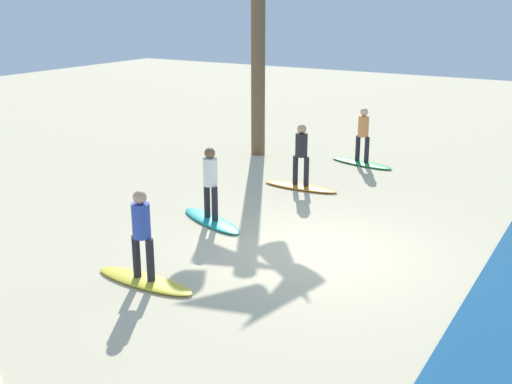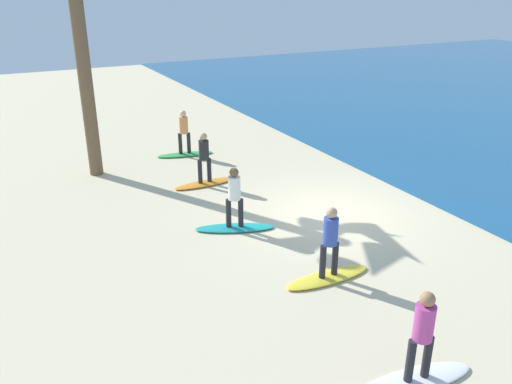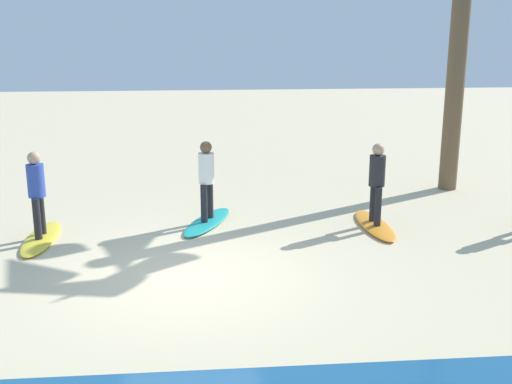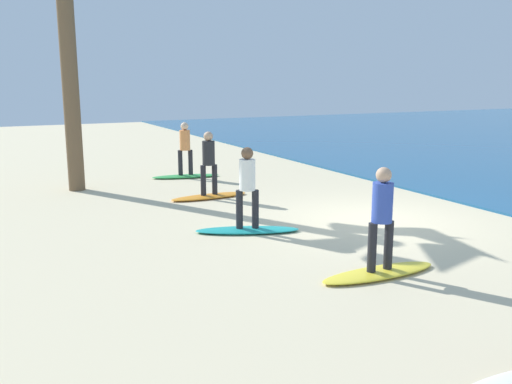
% 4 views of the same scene
% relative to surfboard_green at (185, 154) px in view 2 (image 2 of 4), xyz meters
% --- Properties ---
extents(ground_plane, '(60.00, 60.00, 0.00)m').
position_rel_surfboard_green_xyz_m(ground_plane, '(6.90, 1.84, -0.04)').
color(ground_plane, beige).
extents(surfboard_green, '(0.96, 2.17, 0.09)m').
position_rel_surfboard_green_xyz_m(surfboard_green, '(0.00, 0.00, 0.00)').
color(surfboard_green, green).
rests_on(surfboard_green, ground).
extents(surfer_green, '(0.32, 0.45, 1.64)m').
position_rel_surfboard_green_xyz_m(surfer_green, '(0.00, 0.00, 0.99)').
color(surfer_green, '#232328').
rests_on(surfer_green, surfboard_green).
extents(surfboard_orange, '(0.63, 2.12, 0.09)m').
position_rel_surfboard_green_xyz_m(surfboard_orange, '(3.15, -0.47, 0.00)').
color(surfboard_orange, orange).
rests_on(surfboard_orange, ground).
extents(surfer_orange, '(0.32, 0.46, 1.64)m').
position_rel_surfboard_green_xyz_m(surfer_orange, '(3.15, -0.47, 0.99)').
color(surfer_orange, '#232328').
rests_on(surfer_orange, surfboard_orange).
extents(surfboard_teal, '(1.33, 2.15, 0.09)m').
position_rel_surfboard_green_xyz_m(surfboard_teal, '(6.53, -1.00, 0.00)').
color(surfboard_teal, teal).
rests_on(surfboard_teal, ground).
extents(surfer_teal, '(0.32, 0.44, 1.64)m').
position_rel_surfboard_green_xyz_m(surfer_teal, '(6.53, -1.00, 0.99)').
color(surfer_teal, '#232328').
rests_on(surfer_teal, surfboard_teal).
extents(surfboard_yellow, '(0.58, 2.10, 0.09)m').
position_rel_surfboard_green_xyz_m(surfboard_yellow, '(9.71, -0.23, 0.00)').
color(surfboard_yellow, yellow).
rests_on(surfboard_yellow, ground).
extents(surfer_yellow, '(0.32, 0.46, 1.64)m').
position_rel_surfboard_green_xyz_m(surfer_yellow, '(9.71, -0.23, 0.99)').
color(surfer_yellow, '#232328').
rests_on(surfer_yellow, surfboard_yellow).
extents(surfboard_white, '(0.86, 2.16, 0.09)m').
position_rel_surfboard_green_xyz_m(surfboard_white, '(13.00, -0.77, 0.00)').
color(surfboard_white, white).
rests_on(surfboard_white, ground).
extents(surfer_white, '(0.32, 0.46, 1.64)m').
position_rel_surfboard_green_xyz_m(surfer_white, '(13.00, -0.77, 0.99)').
color(surfer_white, '#232328').
rests_on(surfer_white, surfboard_white).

